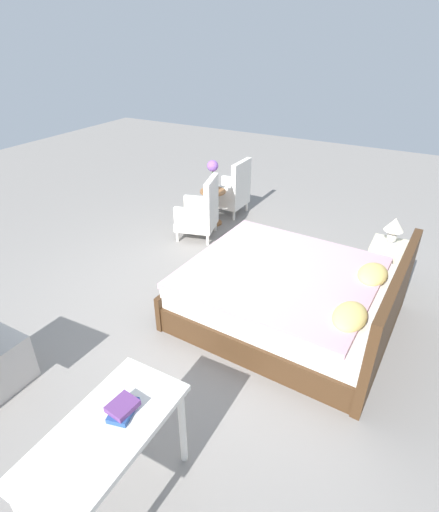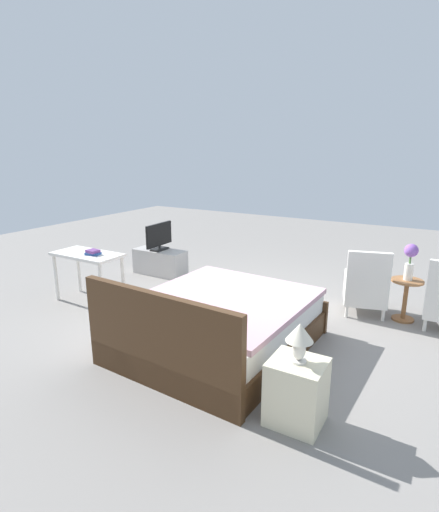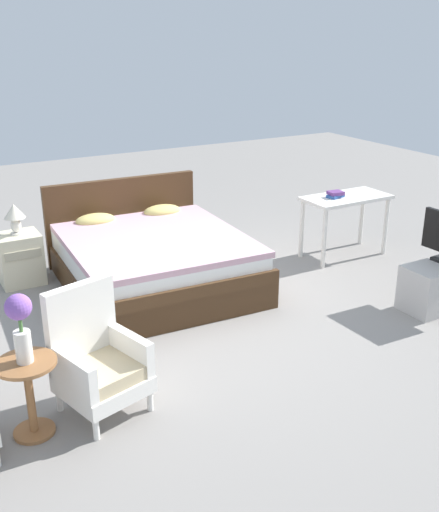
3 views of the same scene
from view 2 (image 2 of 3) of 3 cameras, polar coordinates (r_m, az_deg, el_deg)
ground_plane at (r=5.49m, az=3.52°, el=-8.49°), size 16.00×16.00×0.00m
bed at (r=4.52m, az=-0.38°, el=-9.71°), size 1.91×2.18×0.96m
armchair_by_window_right at (r=5.74m, az=20.14°, el=-4.34°), size 0.66×0.66×0.92m
side_table at (r=5.76m, az=25.05°, el=-5.06°), size 0.40×0.40×0.56m
flower_vase at (r=5.62m, az=25.61°, el=-0.26°), size 0.17×0.17×0.48m
nightstand at (r=3.48m, az=10.94°, el=-18.52°), size 0.44×0.41×0.55m
table_lamp at (r=3.24m, az=11.36°, el=-11.26°), size 0.22×0.22×0.33m
tv_stand at (r=7.27m, az=-8.48°, el=-0.84°), size 0.96×0.40×0.45m
tv_flatscreen at (r=7.16m, az=-8.64°, el=2.78°), size 0.21×0.69×0.48m
vanity_desk at (r=6.09m, az=-18.32°, el=-0.61°), size 1.04×0.52×0.74m
book_stack at (r=5.93m, az=-17.63°, el=0.50°), size 0.22×0.17×0.07m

